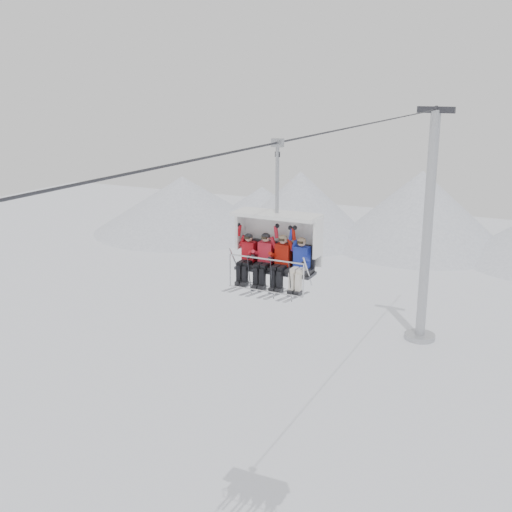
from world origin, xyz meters
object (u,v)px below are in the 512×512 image
at_px(chairlift_carrier, 279,240).
at_px(skier_center_right, 282,260).
at_px(skier_far_left, 247,257).
at_px(skier_center_left, 264,258).
at_px(skier_far_right, 300,263).
at_px(lift_tower_right, 426,245).

height_order(chairlift_carrier, skier_center_right, chairlift_carrier).
bearing_deg(skier_far_left, skier_center_left, 1.04).
height_order(skier_far_left, skier_center_right, skier_center_right).
bearing_deg(skier_center_left, skier_far_right, -0.09).
bearing_deg(skier_far_right, skier_far_left, -179.71).
bearing_deg(chairlift_carrier, skier_center_right, -52.98).
bearing_deg(skier_center_right, lift_tower_right, 90.63).
distance_m(skier_center_right, skier_far_right, 0.54).
height_order(chairlift_carrier, skier_far_right, chairlift_carrier).
bearing_deg(skier_far_right, skier_center_left, 179.91).
relative_size(skier_far_left, skier_center_right, 1.00).
xyz_separation_m(lift_tower_right, skier_center_right, (0.23, -20.91, 4.42)).
relative_size(chairlift_carrier, skier_center_right, 2.36).
height_order(skier_far_left, skier_center_left, skier_center_left).
relative_size(lift_tower_right, skier_far_left, 7.99).
bearing_deg(lift_tower_right, skier_far_left, -92.20).
relative_size(lift_tower_right, skier_far_right, 7.99).
height_order(lift_tower_right, chairlift_carrier, lift_tower_right).
distance_m(chairlift_carrier, skier_far_right, 0.95).
relative_size(chairlift_carrier, skier_center_left, 2.36).
bearing_deg(skier_center_right, skier_far_right, -0.17).
relative_size(lift_tower_right, skier_center_right, 7.99).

